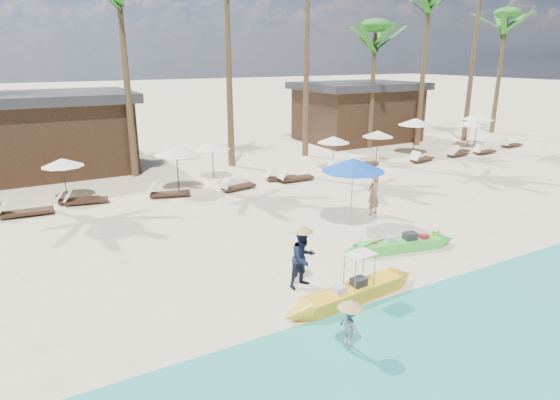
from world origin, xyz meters
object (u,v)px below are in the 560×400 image
green_canoe (400,245)px  yellow_canoe (353,293)px  tourist (373,194)px  blue_umbrella (353,165)px

green_canoe → yellow_canoe: 3.88m
green_canoe → yellow_canoe: (-3.39, -1.89, 0.01)m
green_canoe → tourist: bearing=76.2°
green_canoe → yellow_canoe: size_ratio=0.93×
green_canoe → yellow_canoe: yellow_canoe is taller
green_canoe → blue_umbrella: size_ratio=1.77×
green_canoe → tourist: size_ratio=2.62×
yellow_canoe → tourist: 7.24m
green_canoe → blue_umbrella: blue_umbrella is taller
tourist → green_canoe: bearing=49.4°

